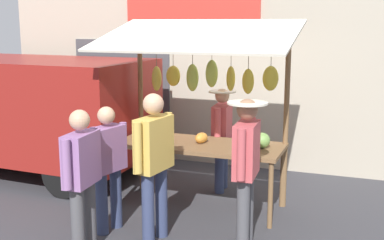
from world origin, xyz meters
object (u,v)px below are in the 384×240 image
Objects in this scene: shopper_with_ponytail at (246,161)px; shopper_with_shopping_bag at (82,173)px; market_stall at (204,93)px; parked_van at (11,104)px; vendor_with_sunhat at (222,132)px; shopper_in_striped_shirt at (108,161)px; shopper_in_grey_tee at (154,157)px.

shopper_with_ponytail reaches higher than shopper_with_shopping_bag.
market_stall is at bearing 34.78° from shopper_with_ponytail.
market_stall reaches higher than shopper_with_ponytail.
parked_van is (2.86, -2.33, 0.22)m from shopper_with_shopping_bag.
vendor_with_sunhat is 0.91× the size of shopper_with_ponytail.
shopper_in_striped_shirt is 0.34× the size of parked_van.
market_stall is 1.50× the size of shopper_with_ponytail.
shopper_in_striped_shirt is at bearing -28.39° from vendor_with_sunhat.
shopper_with_ponytail is 4.70m from parked_van.
parked_van is (3.43, -1.76, 0.13)m from shopper_in_grey_tee.
market_stall is 1.38m from shopper_in_grey_tee.
market_stall reaches higher than shopper_in_grey_tee.
parked_van reaches higher than shopper_with_shopping_bag.
market_stall is 0.96m from vendor_with_sunhat.
shopper_with_ponytail is at bearing 128.99° from market_stall.
shopper_with_ponytail is at bearing -71.06° from shopper_in_grey_tee.
shopper_in_grey_tee is at bearing 83.66° from market_stall.
market_stall reaches higher than shopper_with_shopping_bag.
shopper_with_shopping_bag is at bearing 68.74° from market_stall.
shopper_with_shopping_bag is 0.35× the size of parked_van.
shopper_in_striped_shirt is at bearing 90.07° from shopper_with_ponytail.
shopper_in_grey_tee reaches higher than vendor_with_sunhat.
shopper_with_shopping_bag reaches higher than shopper_in_striped_shirt.
shopper_in_grey_tee is at bearing 96.90° from shopper_with_ponytail.
vendor_with_sunhat is at bearing 2.40° from shopper_in_grey_tee.
market_stall is at bearing -20.61° from shopper_in_striped_shirt.
shopper_in_striped_shirt is (0.63, -0.07, -0.14)m from shopper_in_grey_tee.
shopper_with_ponytail is at bearing 162.90° from parked_van.
shopper_with_shopping_bag is (1.57, 0.76, -0.08)m from shopper_with_ponytail.
parked_van reaches higher than shopper_in_striped_shirt.
shopper_with_shopping_bag is at bearing -161.83° from shopper_in_striped_shirt.
shopper_in_grey_tee is at bearing -10.21° from vendor_with_sunhat.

